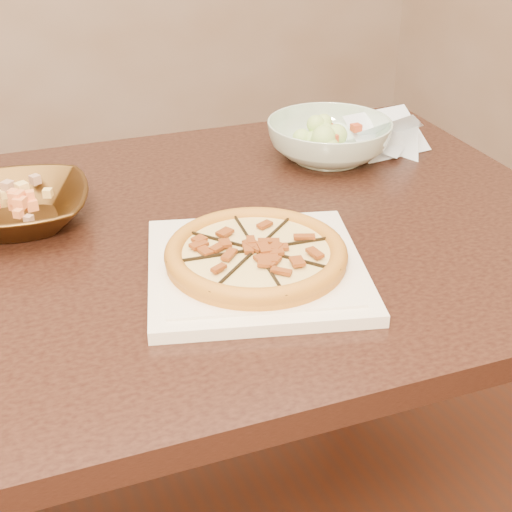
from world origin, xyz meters
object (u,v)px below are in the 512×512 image
at_px(dining_table, 160,291).
at_px(pizza, 256,254).
at_px(bronze_bowl, 16,208).
at_px(salad_bowl, 329,140).
at_px(plate, 256,268).

relative_size(dining_table, pizza, 5.66).
relative_size(bronze_bowl, salad_bowl, 0.97).
bearing_deg(salad_bowl, plate, -132.87).
distance_m(plate, pizza, 0.02).
bearing_deg(salad_bowl, bronze_bowl, -176.65).
xyz_separation_m(bronze_bowl, salad_bowl, (0.59, 0.03, 0.01)).
distance_m(dining_table, plate, 0.22).
distance_m(dining_table, salad_bowl, 0.46).
relative_size(plate, salad_bowl, 1.59).
xyz_separation_m(plate, pizza, (0.00, 0.00, 0.02)).
distance_m(dining_table, bronze_bowl, 0.26).
bearing_deg(plate, dining_table, 119.03).
height_order(dining_table, plate, plate).
height_order(dining_table, salad_bowl, salad_bowl).
distance_m(plate, bronze_bowl, 0.41).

